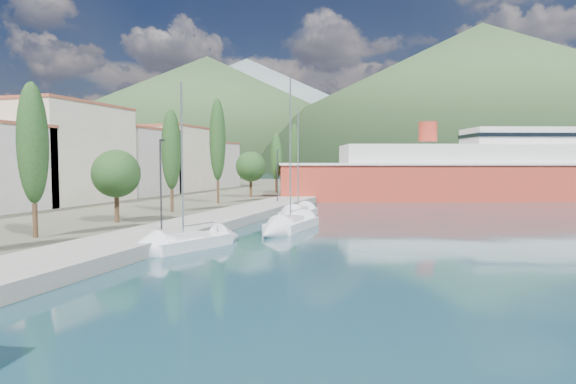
% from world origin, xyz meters
% --- Properties ---
extents(ground, '(1400.00, 1400.00, 0.00)m').
position_xyz_m(ground, '(0.00, 120.00, 0.00)').
color(ground, '#193B46').
extents(quay, '(5.00, 88.00, 0.80)m').
position_xyz_m(quay, '(-9.00, 26.00, 0.40)').
color(quay, gray).
rests_on(quay, ground).
extents(land_strip, '(70.00, 148.00, 0.70)m').
position_xyz_m(land_strip, '(-47.00, 36.00, 0.35)').
color(land_strip, '#565644').
rests_on(land_strip, ground).
extents(hills_far, '(1480.00, 900.00, 180.00)m').
position_xyz_m(hills_far, '(138.59, 618.73, 77.39)').
color(hills_far, slate).
rests_on(hills_far, ground).
extents(hills_near, '(1010.00, 520.00, 115.00)m').
position_xyz_m(hills_near, '(98.04, 372.50, 49.18)').
color(hills_near, '#34502B').
rests_on(hills_near, ground).
extents(town_buildings, '(9.20, 69.20, 11.30)m').
position_xyz_m(town_buildings, '(-32.00, 36.91, 5.57)').
color(town_buildings, beige).
rests_on(town_buildings, land_strip).
extents(tree_row, '(3.96, 64.87, 11.72)m').
position_xyz_m(tree_row, '(-14.76, 32.33, 5.97)').
color(tree_row, '#47301E').
rests_on(tree_row, land_strip).
extents(lamp_posts, '(0.15, 45.96, 6.06)m').
position_xyz_m(lamp_posts, '(-9.00, 15.40, 4.08)').
color(lamp_posts, '#2D2D33').
rests_on(lamp_posts, quay).
extents(sailboat_near, '(4.83, 8.00, 11.04)m').
position_xyz_m(sailboat_near, '(-6.61, 10.49, 0.30)').
color(sailboat_near, silver).
rests_on(sailboat_near, ground).
extents(sailboat_mid, '(3.03, 9.01, 12.74)m').
position_xyz_m(sailboat_mid, '(-2.43, 20.22, 0.31)').
color(sailboat_mid, silver).
rests_on(sailboat_mid, ground).
extents(sailboat_far, '(2.61, 7.78, 11.37)m').
position_xyz_m(sailboat_far, '(-3.96, 28.42, 0.32)').
color(sailboat_far, silver).
rests_on(sailboat_far, ground).
extents(ferry, '(59.83, 30.66, 11.71)m').
position_xyz_m(ferry, '(15.18, 60.90, 3.56)').
color(ferry, '#B43625').
rests_on(ferry, ground).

